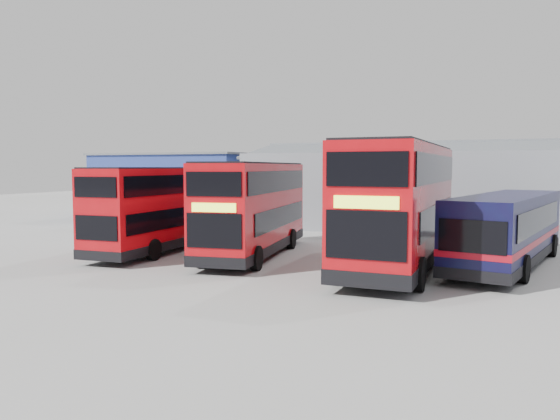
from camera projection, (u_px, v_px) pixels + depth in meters
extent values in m
plane|color=#989994|center=(239.00, 272.00, 21.17)|extent=(120.00, 120.00, 0.00)
cube|color=navy|center=(183.00, 187.00, 42.90)|extent=(12.00, 8.00, 5.00)
cube|color=slate|center=(183.00, 155.00, 42.70)|extent=(12.30, 8.30, 0.15)
cube|color=#53A0EC|center=(152.00, 182.00, 39.08)|extent=(3.96, 0.15, 1.40)
cube|color=gray|center=(482.00, 191.00, 36.33)|extent=(30.00, 12.00, 5.00)
cube|color=slate|center=(481.00, 148.00, 33.54)|extent=(30.50, 6.33, 1.29)
cube|color=slate|center=(484.00, 151.00, 38.69)|extent=(30.50, 6.33, 1.29)
cube|color=red|center=(161.00, 207.00, 26.36)|extent=(2.76, 9.69, 3.70)
cube|color=black|center=(161.00, 241.00, 26.49)|extent=(2.80, 9.73, 0.41)
cube|color=black|center=(178.00, 217.00, 25.66)|extent=(0.46, 8.12, 0.87)
cube|color=black|center=(136.00, 216.00, 26.44)|extent=(0.46, 8.12, 0.87)
cube|color=black|center=(182.00, 184.00, 25.88)|extent=(0.50, 9.03, 0.87)
cube|color=black|center=(140.00, 183.00, 26.66)|extent=(0.50, 9.03, 0.87)
cube|color=black|center=(207.00, 210.00, 30.92)|extent=(2.05, 0.15, 1.23)
cube|color=black|center=(206.00, 181.00, 30.79)|extent=(2.05, 0.15, 0.87)
cube|color=#D0ED31|center=(207.00, 196.00, 30.86)|extent=(1.64, 0.12, 0.32)
cube|color=black|center=(96.00, 228.00, 21.88)|extent=(2.01, 0.15, 1.00)
cube|color=black|center=(95.00, 187.00, 21.75)|extent=(2.01, 0.15, 0.82)
cube|color=black|center=(160.00, 168.00, 26.21)|extent=(2.62, 9.54, 0.09)
cylinder|color=black|center=(213.00, 235.00, 29.25)|extent=(0.34, 0.96, 0.95)
cylinder|color=black|center=(177.00, 233.00, 29.99)|extent=(0.34, 0.96, 0.95)
cylinder|color=black|center=(153.00, 250.00, 23.85)|extent=(0.34, 0.96, 0.95)
cylinder|color=black|center=(111.00, 247.00, 24.59)|extent=(0.34, 0.96, 0.95)
cube|color=red|center=(254.00, 206.00, 25.02)|extent=(3.80, 10.33, 3.89)
cube|color=black|center=(254.00, 244.00, 25.16)|extent=(3.85, 10.37, 0.43)
cube|color=black|center=(232.00, 215.00, 25.73)|extent=(1.26, 8.47, 0.91)
cube|color=black|center=(282.00, 216.00, 25.12)|extent=(1.26, 8.47, 0.91)
cube|color=black|center=(229.00, 181.00, 25.23)|extent=(1.39, 9.42, 0.91)
cube|color=black|center=(280.00, 181.00, 24.62)|extent=(1.39, 9.42, 0.91)
cube|color=black|center=(214.00, 231.00, 20.17)|extent=(2.15, 0.35, 1.30)
cube|color=black|center=(214.00, 184.00, 20.04)|extent=(2.15, 0.35, 0.91)
cube|color=#D0ED31|center=(214.00, 208.00, 20.10)|extent=(1.72, 0.28, 0.34)
cube|color=black|center=(281.00, 210.00, 29.95)|extent=(2.10, 0.35, 1.06)
cube|color=black|center=(281.00, 179.00, 29.82)|extent=(2.10, 0.35, 0.86)
cube|color=black|center=(254.00, 164.00, 24.86)|extent=(3.64, 10.16, 0.10)
cylinder|color=black|center=(202.00, 256.00, 22.06)|extent=(0.45, 1.03, 1.00)
cylinder|color=black|center=(256.00, 258.00, 21.49)|extent=(0.45, 1.03, 1.00)
cylinder|color=black|center=(247.00, 237.00, 27.90)|extent=(0.45, 1.03, 1.00)
cylinder|color=black|center=(291.00, 239.00, 27.33)|extent=(0.45, 1.03, 1.00)
cube|color=red|center=(401.00, 203.00, 21.96)|extent=(2.83, 11.74, 4.52)
cube|color=black|center=(400.00, 253.00, 22.12)|extent=(2.87, 11.78, 0.50)
cube|color=black|center=(369.00, 214.00, 22.96)|extent=(0.09, 9.94, 1.06)
cube|color=black|center=(438.00, 216.00, 21.87)|extent=(0.09, 9.94, 1.06)
cube|color=black|center=(367.00, 169.00, 22.40)|extent=(0.09, 11.06, 1.06)
cube|color=black|center=(438.00, 169.00, 21.31)|extent=(0.09, 11.06, 1.06)
cube|color=black|center=(365.00, 235.00, 16.60)|extent=(2.51, 0.06, 1.51)
cube|color=black|center=(366.00, 169.00, 16.44)|extent=(2.51, 0.06, 1.06)
cube|color=#D0ED31|center=(366.00, 202.00, 16.51)|extent=(2.01, 0.05, 0.39)
cube|color=black|center=(422.00, 208.00, 27.43)|extent=(2.46, 0.06, 1.23)
cube|color=black|center=(423.00, 168.00, 27.27)|extent=(2.46, 0.06, 1.01)
cube|color=black|center=(402.00, 146.00, 21.78)|extent=(2.66, 11.57, 0.11)
cylinder|color=black|center=(340.00, 268.00, 18.89)|extent=(0.36, 1.16, 1.16)
cylinder|color=black|center=(418.00, 274.00, 17.86)|extent=(0.36, 1.16, 1.16)
cylinder|color=black|center=(383.00, 243.00, 25.36)|extent=(0.36, 1.16, 1.16)
cylinder|color=black|center=(442.00, 246.00, 24.33)|extent=(0.36, 1.16, 1.16)
cube|color=#0B1033|center=(507.00, 227.00, 22.26)|extent=(4.58, 11.14, 2.62)
cube|color=black|center=(507.00, 254.00, 22.35)|extent=(4.62, 11.18, 0.40)
cube|color=#A30C1B|center=(507.00, 238.00, 22.30)|extent=(4.61, 11.17, 0.25)
cube|color=black|center=(540.00, 219.00, 21.29)|extent=(1.85, 8.91, 0.94)
cube|color=black|center=(474.00, 215.00, 22.69)|extent=(1.85, 8.91, 0.94)
cube|color=black|center=(531.00, 213.00, 26.76)|extent=(2.19, 0.49, 1.28)
cube|color=black|center=(472.00, 237.00, 17.75)|extent=(2.14, 0.48, 1.09)
cylinder|color=black|center=(552.00, 245.00, 24.88)|extent=(0.51, 1.07, 1.03)
cylinder|color=black|center=(498.00, 242.00, 26.20)|extent=(0.51, 1.07, 1.03)
cylinder|color=black|center=(524.00, 269.00, 19.16)|extent=(0.51, 1.07, 1.03)
cylinder|color=black|center=(456.00, 262.00, 20.48)|extent=(0.51, 1.07, 1.03)
cube|color=white|center=(101.00, 211.00, 37.41)|extent=(3.42, 4.77, 1.68)
cube|color=black|center=(90.00, 209.00, 35.17)|extent=(1.47, 0.69, 0.62)
cube|color=black|center=(80.00, 208.00, 35.95)|extent=(0.37, 0.75, 0.53)
cube|color=black|center=(108.00, 208.00, 36.00)|extent=(0.37, 0.75, 0.53)
cylinder|color=black|center=(81.00, 224.00, 35.95)|extent=(0.45, 0.67, 0.64)
cylinder|color=black|center=(107.00, 224.00, 35.99)|extent=(0.45, 0.67, 0.64)
cylinder|color=black|center=(95.00, 220.00, 38.95)|extent=(0.45, 0.67, 0.64)
cylinder|color=black|center=(119.00, 220.00, 39.00)|extent=(0.45, 0.67, 0.64)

